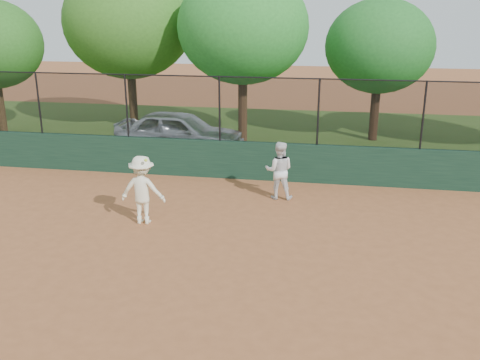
% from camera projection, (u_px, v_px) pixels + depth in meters
% --- Properties ---
extents(ground, '(80.00, 80.00, 0.00)m').
position_uv_depth(ground, '(185.00, 263.00, 11.33)').
color(ground, '#A05B33').
rests_on(ground, ground).
extents(back_wall, '(26.00, 0.20, 1.20)m').
position_uv_depth(back_wall, '(236.00, 160.00, 16.77)').
color(back_wall, '#1A3927').
rests_on(back_wall, ground).
extents(grass_strip, '(36.00, 12.00, 0.01)m').
position_uv_depth(grass_strip, '(261.00, 135.00, 22.57)').
color(grass_strip, '#2C4916').
rests_on(grass_strip, ground).
extents(parked_car, '(4.82, 2.18, 1.61)m').
position_uv_depth(parked_car, '(180.00, 133.00, 19.47)').
color(parked_car, silver).
rests_on(parked_car, ground).
extents(player_second, '(0.83, 0.66, 1.64)m').
position_uv_depth(player_second, '(279.00, 170.00, 14.94)').
color(player_second, white).
rests_on(player_second, ground).
extents(player_main, '(1.13, 0.67, 1.77)m').
position_uv_depth(player_main, '(143.00, 190.00, 13.21)').
color(player_main, white).
rests_on(player_main, ground).
extents(fence_assembly, '(26.00, 0.06, 2.00)m').
position_uv_depth(fence_assembly, '(235.00, 108.00, 16.26)').
color(fence_assembly, black).
rests_on(fence_assembly, back_wall).
extents(tree_1, '(5.48, 4.98, 6.94)m').
position_uv_depth(tree_1, '(128.00, 22.00, 22.36)').
color(tree_1, '#442D17').
rests_on(tree_1, ground).
extents(tree_2, '(5.02, 4.56, 6.61)m').
position_uv_depth(tree_2, '(243.00, 27.00, 20.26)').
color(tree_2, '#482D1A').
rests_on(tree_2, ground).
extents(tree_3, '(4.20, 3.82, 5.53)m').
position_uv_depth(tree_3, '(380.00, 47.00, 20.67)').
color(tree_3, '#382012').
rests_on(tree_3, ground).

